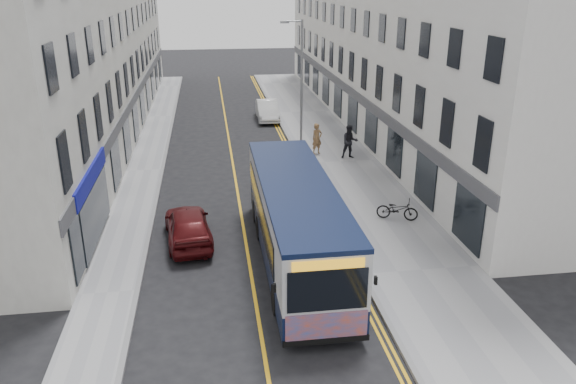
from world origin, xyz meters
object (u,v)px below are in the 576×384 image
object	(u,v)px
pedestrian_far	(350,142)
car_white	(267,110)
bicycle	(397,209)
pedestrian_near	(317,139)
streetlamp	(300,83)
car_maroon	(188,225)
city_bus	(296,220)

from	to	relation	value
pedestrian_far	car_white	size ratio (longest dim) A/B	0.45
bicycle	pedestrian_far	bearing A→B (deg)	21.59
pedestrian_near	streetlamp	bearing A→B (deg)	141.12
bicycle	car_maroon	distance (m)	9.16
streetlamp	bicycle	size ratio (longest dim) A/B	4.39
pedestrian_near	city_bus	bearing A→B (deg)	-126.75
city_bus	car_maroon	distance (m)	4.85
pedestrian_far	car_maroon	distance (m)	13.60
streetlamp	pedestrian_far	world-z (taller)	streetlamp
car_maroon	city_bus	bearing A→B (deg)	143.36
car_white	car_maroon	distance (m)	21.47
city_bus	bicycle	world-z (taller)	city_bus
pedestrian_near	car_maroon	size ratio (longest dim) A/B	0.43
pedestrian_far	pedestrian_near	bearing A→B (deg)	148.78
pedestrian_far	streetlamp	bearing A→B (deg)	154.36
bicycle	car_white	distance (m)	20.32
bicycle	pedestrian_near	xyz separation A→B (m)	(-1.64, 10.34, 0.46)
bicycle	car_maroon	bearing A→B (deg)	117.07
bicycle	car_white	xyz separation A→B (m)	(-3.62, 19.99, 0.13)
bicycle	car_white	size ratio (longest dim) A/B	0.41
car_white	pedestrian_near	bearing A→B (deg)	-77.31
car_white	car_maroon	world-z (taller)	car_maroon
pedestrian_far	car_maroon	size ratio (longest dim) A/B	0.46
bicycle	pedestrian_far	xyz separation A→B (m)	(0.12, 9.20, 0.52)
bicycle	pedestrian_near	bearing A→B (deg)	31.32
streetlamp	car_white	bearing A→B (deg)	95.91
streetlamp	bicycle	distance (m)	11.60
streetlamp	car_white	distance (m)	10.09
streetlamp	car_maroon	world-z (taller)	streetlamp
streetlamp	bicycle	bearing A→B (deg)	-76.02
bicycle	pedestrian_near	world-z (taller)	pedestrian_near
car_maroon	bicycle	bearing A→B (deg)	178.40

